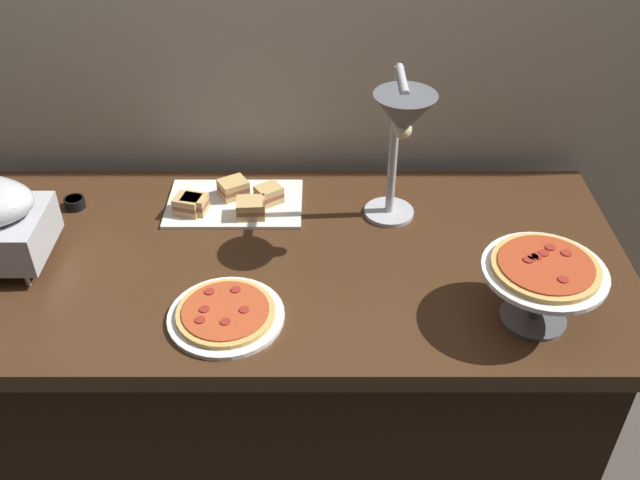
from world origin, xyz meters
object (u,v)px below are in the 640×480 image
sauce_cup_near (76,202)px  sandwich_platter (233,201)px  pizza_plate_front (227,314)px  heat_lamp (403,126)px  pizza_plate_center (545,275)px

sauce_cup_near → sandwich_platter: bearing=-0.2°
sandwich_platter → pizza_plate_front: bearing=-86.0°
heat_lamp → sauce_cup_near: (-0.90, 0.16, -0.33)m
pizza_plate_center → heat_lamp: bearing=135.3°
heat_lamp → sandwich_platter: size_ratio=1.17×
sandwich_platter → sauce_cup_near: bearing=179.8°
sandwich_platter → sauce_cup_near: size_ratio=6.69×
heat_lamp → pizza_plate_front: bearing=-144.1°
pizza_plate_front → sandwich_platter: size_ratio=0.71×
heat_lamp → pizza_plate_front: 0.61m
heat_lamp → sauce_cup_near: bearing=169.9°
heat_lamp → sandwich_platter: heat_lamp is taller
pizza_plate_center → sauce_cup_near: 1.29m
pizza_plate_front → sauce_cup_near: (-0.48, 0.46, 0.00)m
sauce_cup_near → pizza_plate_front: bearing=-43.7°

